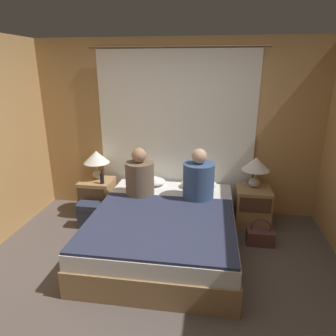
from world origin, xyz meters
TOP-DOWN VIEW (x-y plane):
  - ground_plane at (0.00, 0.00)m, footprint 16.00×16.00m
  - wall_back at (0.00, 1.97)m, footprint 4.20×0.06m
  - curtain_panel at (0.00, 1.91)m, footprint 2.44×0.02m
  - bed at (0.00, 0.83)m, footprint 1.68×2.04m
  - nightstand_left at (-1.12, 1.56)m, footprint 0.46×0.44m
  - nightstand_right at (1.12, 1.56)m, footprint 0.46×0.44m
  - lamp_left at (-1.12, 1.63)m, footprint 0.37×0.37m
  - lamp_right at (1.12, 1.63)m, footprint 0.37×0.37m
  - pillow_left at (-0.37, 1.66)m, footprint 0.51×0.32m
  - pillow_right at (0.37, 1.66)m, footprint 0.51×0.32m
  - blanket_on_bed at (0.00, 0.54)m, footprint 1.62×1.40m
  - person_left_in_bed at (-0.40, 1.28)m, footprint 0.38×0.38m
  - person_right_in_bed at (0.38, 1.28)m, footprint 0.40×0.40m
  - beer_bottle_on_left_stand at (-0.99, 1.45)m, footprint 0.06×0.06m
  - backpack_on_floor at (-1.08, 1.17)m, footprint 0.34×0.21m
  - handbag_on_floor at (1.17, 1.08)m, footprint 0.33×0.19m

SIDE VIEW (x-z plane):
  - ground_plane at x=0.00m, z-range 0.00..0.00m
  - handbag_on_floor at x=1.17m, z-range -0.07..0.28m
  - backpack_on_floor at x=-1.08m, z-range 0.02..0.38m
  - bed at x=0.00m, z-range 0.00..0.48m
  - nightstand_left at x=-1.12m, z-range 0.00..0.55m
  - nightstand_right at x=1.12m, z-range 0.00..0.55m
  - blanket_on_bed at x=0.00m, z-range 0.48..0.51m
  - pillow_left at x=-0.37m, z-range 0.48..0.60m
  - pillow_right at x=0.37m, z-range 0.48..0.60m
  - beer_bottle_on_left_stand at x=-0.99m, z-range 0.52..0.73m
  - person_left_in_bed at x=-0.40m, z-range 0.41..1.07m
  - person_right_in_bed at x=0.38m, z-range 0.41..1.08m
  - lamp_left at x=-1.12m, z-range 0.64..1.06m
  - lamp_right at x=1.12m, z-range 0.64..1.06m
  - curtain_panel at x=0.00m, z-range 0.00..2.37m
  - wall_back at x=0.00m, z-range 0.00..2.50m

